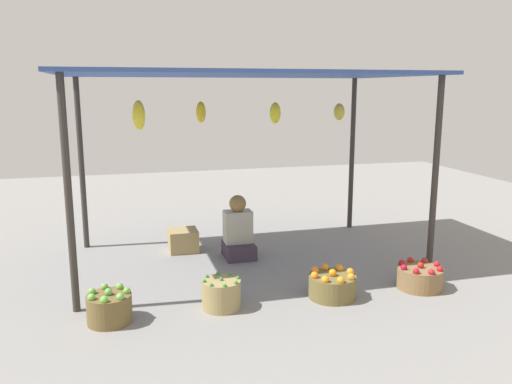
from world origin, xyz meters
name	(u,v)px	position (x,y,z in m)	size (l,w,h in m)	color
ground_plane	(245,259)	(0.00, 0.00, 0.00)	(14.00, 14.00, 0.00)	gray
market_stall_structure	(243,85)	(-0.01, 0.00, 2.10)	(4.09, 2.37, 2.25)	#38332D
vendor_person	(238,233)	(-0.05, 0.13, 0.30)	(0.36, 0.44, 0.78)	#3A3040
basket_green_apples	(109,308)	(-1.59, -1.37, 0.14)	(0.40, 0.40, 0.32)	brown
basket_green_chilies	(221,294)	(-0.56, -1.33, 0.14)	(0.37, 0.37, 0.31)	#9A8654
basket_oranges	(332,286)	(0.57, -1.37, 0.12)	(0.48, 0.48, 0.30)	brown
basket_red_apples	(420,277)	(1.55, -1.39, 0.12)	(0.47, 0.47, 0.28)	olive
wooden_crate_near_vendor	(183,240)	(-0.68, 0.54, 0.14)	(0.36, 0.35, 0.28)	#9E8652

